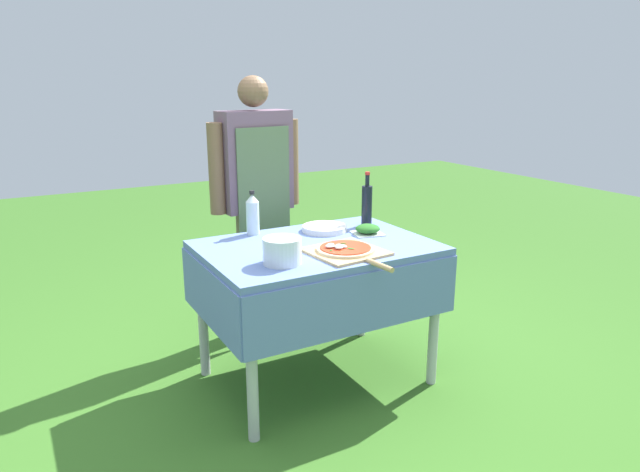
{
  "coord_description": "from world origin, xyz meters",
  "views": [
    {
      "loc": [
        -1.29,
        -2.34,
        1.51
      ],
      "look_at": [
        0.02,
        0.0,
        0.77
      ],
      "focal_mm": 32.0,
      "sensor_mm": 36.0,
      "label": 1
    }
  ],
  "objects_px": {
    "water_bottle": "(253,214)",
    "plate_stack": "(325,228)",
    "person_cook": "(256,186)",
    "herb_container": "(368,229)",
    "prep_table": "(317,264)",
    "mixing_tub": "(282,251)",
    "oil_bottle": "(367,205)",
    "pizza_on_peel": "(346,251)"
  },
  "relations": [
    {
      "from": "water_bottle",
      "to": "plate_stack",
      "type": "distance_m",
      "value": 0.39
    },
    {
      "from": "prep_table",
      "to": "pizza_on_peel",
      "type": "xyz_separation_m",
      "value": [
        0.05,
        -0.2,
        0.11
      ]
    },
    {
      "from": "prep_table",
      "to": "mixing_tub",
      "type": "height_order",
      "value": "mixing_tub"
    },
    {
      "from": "person_cook",
      "to": "water_bottle",
      "type": "relative_size",
      "value": 6.65
    },
    {
      "from": "pizza_on_peel",
      "to": "plate_stack",
      "type": "relative_size",
      "value": 2.08
    },
    {
      "from": "person_cook",
      "to": "herb_container",
      "type": "height_order",
      "value": "person_cook"
    },
    {
      "from": "person_cook",
      "to": "mixing_tub",
      "type": "relative_size",
      "value": 8.96
    },
    {
      "from": "prep_table",
      "to": "water_bottle",
      "type": "xyz_separation_m",
      "value": [
        -0.19,
        0.33,
        0.21
      ]
    },
    {
      "from": "prep_table",
      "to": "herb_container",
      "type": "height_order",
      "value": "herb_container"
    },
    {
      "from": "person_cook",
      "to": "oil_bottle",
      "type": "height_order",
      "value": "person_cook"
    },
    {
      "from": "prep_table",
      "to": "pizza_on_peel",
      "type": "relative_size",
      "value": 2.23
    },
    {
      "from": "oil_bottle",
      "to": "mixing_tub",
      "type": "bearing_deg",
      "value": -151.71
    },
    {
      "from": "oil_bottle",
      "to": "water_bottle",
      "type": "bearing_deg",
      "value": 166.77
    },
    {
      "from": "person_cook",
      "to": "pizza_on_peel",
      "type": "height_order",
      "value": "person_cook"
    },
    {
      "from": "water_bottle",
      "to": "plate_stack",
      "type": "relative_size",
      "value": 0.96
    },
    {
      "from": "oil_bottle",
      "to": "mixing_tub",
      "type": "xyz_separation_m",
      "value": [
        -0.69,
        -0.37,
        -0.06
      ]
    },
    {
      "from": "plate_stack",
      "to": "oil_bottle",
      "type": "bearing_deg",
      "value": -3.26
    },
    {
      "from": "mixing_tub",
      "to": "water_bottle",
      "type": "bearing_deg",
      "value": 81.25
    },
    {
      "from": "person_cook",
      "to": "water_bottle",
      "type": "xyz_separation_m",
      "value": [
        -0.18,
        -0.38,
        -0.07
      ]
    },
    {
      "from": "pizza_on_peel",
      "to": "oil_bottle",
      "type": "distance_m",
      "value": 0.54
    },
    {
      "from": "pizza_on_peel",
      "to": "water_bottle",
      "type": "distance_m",
      "value": 0.59
    },
    {
      "from": "prep_table",
      "to": "water_bottle",
      "type": "relative_size",
      "value": 4.86
    },
    {
      "from": "water_bottle",
      "to": "mixing_tub",
      "type": "distance_m",
      "value": 0.52
    },
    {
      "from": "prep_table",
      "to": "plate_stack",
      "type": "bearing_deg",
      "value": 51.43
    },
    {
      "from": "mixing_tub",
      "to": "oil_bottle",
      "type": "bearing_deg",
      "value": 28.29
    },
    {
      "from": "prep_table",
      "to": "water_bottle",
      "type": "height_order",
      "value": "water_bottle"
    },
    {
      "from": "pizza_on_peel",
      "to": "oil_bottle",
      "type": "relative_size",
      "value": 1.68
    },
    {
      "from": "oil_bottle",
      "to": "prep_table",
      "type": "bearing_deg",
      "value": -156.0
    },
    {
      "from": "herb_container",
      "to": "mixing_tub",
      "type": "distance_m",
      "value": 0.64
    },
    {
      "from": "prep_table",
      "to": "pizza_on_peel",
      "type": "bearing_deg",
      "value": -76.17
    },
    {
      "from": "herb_container",
      "to": "plate_stack",
      "type": "height_order",
      "value": "herb_container"
    },
    {
      "from": "prep_table",
      "to": "person_cook",
      "type": "distance_m",
      "value": 0.76
    },
    {
      "from": "person_cook",
      "to": "oil_bottle",
      "type": "distance_m",
      "value": 0.68
    },
    {
      "from": "water_bottle",
      "to": "prep_table",
      "type": "bearing_deg",
      "value": -59.44
    },
    {
      "from": "pizza_on_peel",
      "to": "mixing_tub",
      "type": "distance_m",
      "value": 0.33
    },
    {
      "from": "herb_container",
      "to": "plate_stack",
      "type": "bearing_deg",
      "value": 135.8
    },
    {
      "from": "herb_container",
      "to": "mixing_tub",
      "type": "height_order",
      "value": "mixing_tub"
    },
    {
      "from": "prep_table",
      "to": "person_cook",
      "type": "bearing_deg",
      "value": 90.88
    },
    {
      "from": "herb_container",
      "to": "plate_stack",
      "type": "xyz_separation_m",
      "value": [
        -0.17,
        0.16,
        -0.01
      ]
    },
    {
      "from": "oil_bottle",
      "to": "water_bottle",
      "type": "height_order",
      "value": "oil_bottle"
    },
    {
      "from": "water_bottle",
      "to": "oil_bottle",
      "type": "bearing_deg",
      "value": -13.23
    },
    {
      "from": "pizza_on_peel",
      "to": "oil_bottle",
      "type": "xyz_separation_m",
      "value": [
        0.37,
        0.38,
        0.11
      ]
    }
  ]
}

